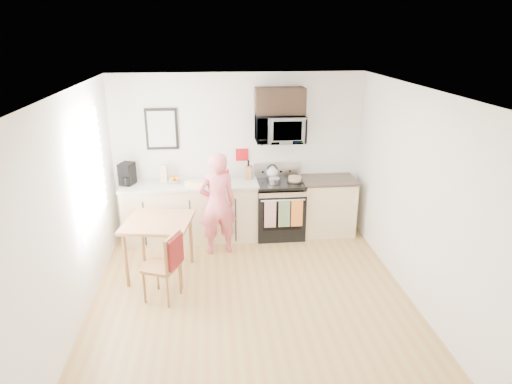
{
  "coord_description": "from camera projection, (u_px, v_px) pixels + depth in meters",
  "views": [
    {
      "loc": [
        -0.45,
        -4.84,
        3.23
      ],
      "look_at": [
        0.15,
        1.0,
        1.11
      ],
      "focal_mm": 32.0,
      "sensor_mm": 36.0,
      "label": 1
    }
  ],
  "objects": [
    {
      "name": "chair",
      "position": [
        170.0,
        258.0,
        5.56
      ],
      "size": [
        0.53,
        0.51,
        0.9
      ],
      "rotation": [
        0.0,
        0.0,
        -0.42
      ],
      "color": "brown",
      "rests_on": "floor"
    },
    {
      "name": "kettle",
      "position": [
        272.0,
        172.0,
        7.4
      ],
      "size": [
        0.18,
        0.18,
        0.23
      ],
      "color": "silver",
      "rests_on": "range"
    },
    {
      "name": "cabinet_left",
      "position": [
        191.0,
        212.0,
        7.31
      ],
      "size": [
        2.1,
        0.6,
        0.9
      ],
      "primitive_type": "cube",
      "color": "#D9B78B",
      "rests_on": "floor"
    },
    {
      "name": "knife_block",
      "position": [
        249.0,
        172.0,
        7.34
      ],
      "size": [
        0.11,
        0.14,
        0.21
      ],
      "primitive_type": "cube",
      "rotation": [
        0.0,
        0.0,
        -0.15
      ],
      "color": "brown",
      "rests_on": "countertop_left"
    },
    {
      "name": "utensil_crock",
      "position": [
        225.0,
        170.0,
        7.25
      ],
      "size": [
        0.13,
        0.13,
        0.39
      ],
      "color": "#B40F16",
      "rests_on": "countertop_left"
    },
    {
      "name": "fruit_bowl",
      "position": [
        174.0,
        180.0,
        7.17
      ],
      "size": [
        0.22,
        0.22,
        0.09
      ],
      "color": "silver",
      "rests_on": "countertop_left"
    },
    {
      "name": "cabinet_right",
      "position": [
        327.0,
        207.0,
        7.52
      ],
      "size": [
        0.84,
        0.6,
        0.9
      ],
      "primitive_type": "cube",
      "color": "#D9B78B",
      "rests_on": "floor"
    },
    {
      "name": "window",
      "position": [
        90.0,
        170.0,
        5.71
      ],
      "size": [
        0.06,
        1.4,
        1.5
      ],
      "color": "silver",
      "rests_on": "left_wall"
    },
    {
      "name": "wall_art",
      "position": [
        162.0,
        129.0,
        7.09
      ],
      "size": [
        0.5,
        0.04,
        0.65
      ],
      "color": "black",
      "rests_on": "back_wall"
    },
    {
      "name": "person",
      "position": [
        217.0,
        204.0,
        6.72
      ],
      "size": [
        0.64,
        0.49,
        1.57
      ],
      "primitive_type": "imported",
      "rotation": [
        0.0,
        0.0,
        3.36
      ],
      "color": "#CF3951",
      "rests_on": "floor"
    },
    {
      "name": "pot",
      "position": [
        274.0,
        181.0,
        7.16
      ],
      "size": [
        0.18,
        0.3,
        0.09
      ],
      "rotation": [
        0.0,
        0.0,
        -0.04
      ],
      "color": "silver",
      "rests_on": "range"
    },
    {
      "name": "wall_trivet",
      "position": [
        242.0,
        155.0,
        7.37
      ],
      "size": [
        0.2,
        0.02,
        0.2
      ],
      "primitive_type": "cube",
      "color": "#B40F16",
      "rests_on": "back_wall"
    },
    {
      "name": "front_wall",
      "position": [
        284.0,
        332.0,
        3.08
      ],
      "size": [
        4.0,
        0.04,
        2.6
      ],
      "primitive_type": "cube",
      "color": "white",
      "rests_on": "floor"
    },
    {
      "name": "upper_cabinet",
      "position": [
        280.0,
        101.0,
        6.98
      ],
      "size": [
        0.76,
        0.35,
        0.4
      ],
      "primitive_type": "cube",
      "color": "black",
      "rests_on": "back_wall"
    },
    {
      "name": "right_wall",
      "position": [
        419.0,
        200.0,
        5.42
      ],
      "size": [
        0.04,
        4.6,
        2.6
      ],
      "primitive_type": "cube",
      "color": "white",
      "rests_on": "floor"
    },
    {
      "name": "dining_table",
      "position": [
        158.0,
        227.0,
        6.12
      ],
      "size": [
        0.87,
        0.87,
        0.81
      ],
      "rotation": [
        0.0,
        0.0,
        -0.17
      ],
      "color": "brown",
      "rests_on": "floor"
    },
    {
      "name": "coffee_maker",
      "position": [
        127.0,
        174.0,
        7.04
      ],
      "size": [
        0.26,
        0.31,
        0.34
      ],
      "rotation": [
        0.0,
        0.0,
        -0.37
      ],
      "color": "black",
      "rests_on": "countertop_left"
    },
    {
      "name": "floor",
      "position": [
        252.0,
        304.0,
        5.67
      ],
      "size": [
        4.6,
        4.6,
        0.0
      ],
      "primitive_type": "plane",
      "color": "#A67540",
      "rests_on": "ground"
    },
    {
      "name": "back_wall",
      "position": [
        239.0,
        155.0,
        7.38
      ],
      "size": [
        4.0,
        0.04,
        2.6
      ],
      "primitive_type": "cube",
      "color": "white",
      "rests_on": "floor"
    },
    {
      "name": "range",
      "position": [
        279.0,
        210.0,
        7.43
      ],
      "size": [
        0.76,
        0.7,
        1.16
      ],
      "color": "black",
      "rests_on": "floor"
    },
    {
      "name": "ceiling",
      "position": [
        252.0,
        92.0,
        4.79
      ],
      "size": [
        4.0,
        4.6,
        0.04
      ],
      "primitive_type": "cube",
      "color": "white",
      "rests_on": "back_wall"
    },
    {
      "name": "bread_bag",
      "position": [
        195.0,
        184.0,
        6.94
      ],
      "size": [
        0.3,
        0.22,
        0.1
      ],
      "primitive_type": "cube",
      "rotation": [
        0.0,
        0.0,
        -0.37
      ],
      "color": "#E0C676",
      "rests_on": "countertop_left"
    },
    {
      "name": "milk_carton",
      "position": [
        164.0,
        173.0,
        7.18
      ],
      "size": [
        0.11,
        0.11,
        0.27
      ],
      "primitive_type": "cube",
      "rotation": [
        0.0,
        0.0,
        -0.08
      ],
      "color": "tan",
      "rests_on": "countertop_left"
    },
    {
      "name": "microwave",
      "position": [
        280.0,
        128.0,
        7.08
      ],
      "size": [
        0.76,
        0.51,
        0.42
      ],
      "primitive_type": "imported",
      "color": "silver",
      "rests_on": "back_wall"
    },
    {
      "name": "cake",
      "position": [
        295.0,
        179.0,
        7.25
      ],
      "size": [
        0.25,
        0.25,
        0.08
      ],
      "color": "black",
      "rests_on": "range"
    },
    {
      "name": "countertop_right",
      "position": [
        329.0,
        180.0,
        7.37
      ],
      "size": [
        0.88,
        0.64,
        0.04
      ],
      "primitive_type": "cube",
      "color": "black",
      "rests_on": "cabinet_right"
    },
    {
      "name": "left_wall",
      "position": [
        72.0,
        213.0,
        5.04
      ],
      "size": [
        0.04,
        4.6,
        2.6
      ],
      "primitive_type": "cube",
      "color": "white",
      "rests_on": "floor"
    },
    {
      "name": "countertop_left",
      "position": [
        190.0,
        184.0,
        7.15
      ],
      "size": [
        2.14,
        0.64,
        0.04
      ],
      "primitive_type": "cube",
      "color": "beige",
      "rests_on": "cabinet_left"
    }
  ]
}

